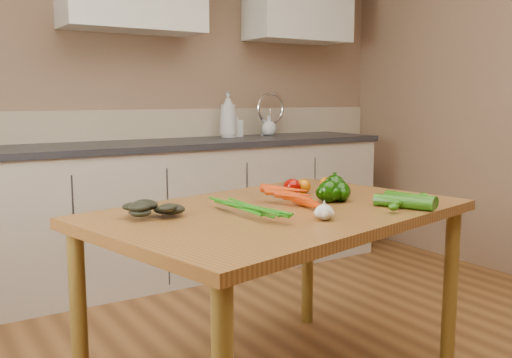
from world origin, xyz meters
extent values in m
cube|color=#8F6F55|center=(0.00, 2.51, 1.30)|extent=(4.00, 0.02, 2.60)
cube|color=#C2B192|center=(0.00, 2.48, 0.55)|extent=(3.98, 0.03, 1.10)
cube|color=#B0A493|center=(0.20, 2.19, 0.43)|extent=(2.80, 0.60, 0.86)
cube|color=#2B2B30|center=(0.20, 2.19, 0.88)|extent=(2.84, 0.64, 0.04)
cube|color=#99999E|center=(0.98, 2.19, 0.84)|extent=(0.55, 0.42, 0.10)
cylinder|color=silver|center=(0.98, 2.37, 1.02)|extent=(0.02, 0.02, 0.24)
cube|color=brown|center=(-0.20, 0.54, 0.74)|extent=(1.58, 1.20, 0.04)
cylinder|color=brown|center=(0.52, 0.29, 0.36)|extent=(0.06, 0.06, 0.72)
cylinder|color=brown|center=(-0.92, 0.78, 0.36)|extent=(0.06, 0.06, 0.72)
cylinder|color=brown|center=(0.35, 1.06, 0.36)|extent=(0.06, 0.06, 0.72)
imported|color=silver|center=(0.58, 2.31, 1.06)|extent=(0.13, 0.14, 0.32)
imported|color=silver|center=(0.65, 2.33, 0.99)|extent=(0.08, 0.08, 0.18)
imported|color=silver|center=(0.95, 2.33, 0.97)|extent=(0.13, 0.13, 0.15)
ellipsoid|color=beige|center=(-0.19, 0.28, 0.79)|extent=(0.07, 0.07, 0.06)
sphere|color=#0D3102|center=(0.04, 0.54, 0.80)|extent=(0.09, 0.09, 0.09)
sphere|color=#0D3102|center=(0.14, 0.62, 0.81)|extent=(0.09, 0.09, 0.09)
sphere|color=#0D3102|center=(0.10, 0.52, 0.80)|extent=(0.08, 0.08, 0.08)
ellipsoid|color=#850602|center=(0.02, 0.76, 0.80)|extent=(0.08, 0.08, 0.07)
ellipsoid|color=#C15A04|center=(0.08, 0.76, 0.79)|extent=(0.07, 0.07, 0.06)
ellipsoid|color=#C15A04|center=(0.21, 0.74, 0.79)|extent=(0.07, 0.07, 0.07)
cylinder|color=#174B08|center=(0.27, 0.31, 0.79)|extent=(0.10, 0.22, 0.05)
cylinder|color=#174B08|center=(0.20, 0.28, 0.78)|extent=(0.14, 0.23, 0.05)
camera|label=1|loc=(-1.43, -1.24, 1.19)|focal=40.00mm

